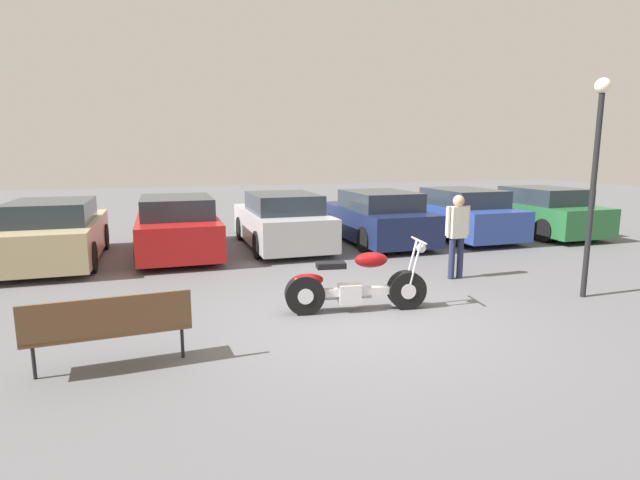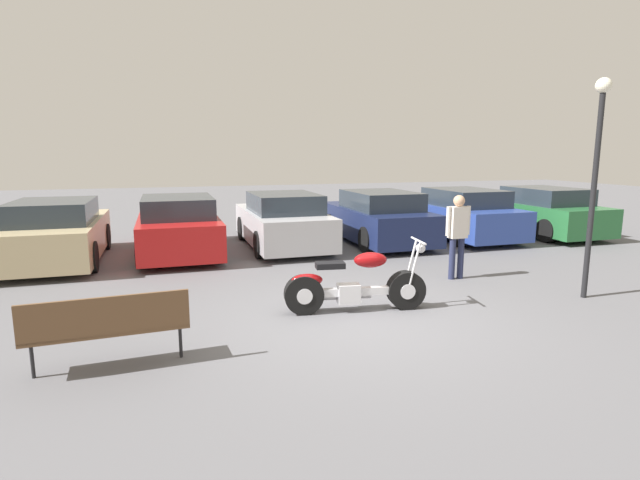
% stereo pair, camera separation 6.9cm
% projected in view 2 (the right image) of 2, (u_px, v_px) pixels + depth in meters
% --- Properties ---
extents(ground_plane, '(60.00, 60.00, 0.00)m').
position_uv_depth(ground_plane, '(359.00, 319.00, 7.44)').
color(ground_plane, slate).
extents(motorcycle, '(2.24, 0.77, 1.11)m').
position_uv_depth(motorcycle, '(354.00, 286.00, 7.73)').
color(motorcycle, black).
rests_on(motorcycle, ground_plane).
extents(parked_car_champagne, '(1.89, 4.24, 1.41)m').
position_uv_depth(parked_car_champagne, '(57.00, 233.00, 11.11)').
color(parked_car_champagne, '#C6B284').
rests_on(parked_car_champagne, ground_plane).
extents(parked_car_red, '(1.89, 4.24, 1.41)m').
position_uv_depth(parked_car_red, '(178.00, 227.00, 12.06)').
color(parked_car_red, red).
rests_on(parked_car_red, ground_plane).
extents(parked_car_silver, '(1.89, 4.24, 1.41)m').
position_uv_depth(parked_car_silver, '(283.00, 222.00, 12.97)').
color(parked_car_silver, '#BCBCC1').
rests_on(parked_car_silver, ground_plane).
extents(parked_car_navy, '(1.89, 4.24, 1.41)m').
position_uv_depth(parked_car_navy, '(377.00, 218.00, 13.61)').
color(parked_car_navy, '#19234C').
rests_on(parked_car_navy, ground_plane).
extents(parked_car_blue, '(1.89, 4.24, 1.41)m').
position_uv_depth(parked_car_blue, '(460.00, 215.00, 14.42)').
color(parked_car_blue, '#2D479E').
rests_on(parked_car_blue, ground_plane).
extents(parked_car_green, '(1.89, 4.24, 1.41)m').
position_uv_depth(parked_car_green, '(540.00, 212.00, 14.99)').
color(parked_car_green, '#286B38').
rests_on(parked_car_green, ground_plane).
extents(park_bench, '(1.80, 0.51, 0.89)m').
position_uv_depth(park_bench, '(108.00, 324.00, 5.60)').
color(park_bench, brown).
rests_on(park_bench, ground_plane).
extents(lamp_post, '(0.25, 0.25, 3.62)m').
position_uv_depth(lamp_post, '(597.00, 159.00, 8.13)').
color(lamp_post, black).
rests_on(lamp_post, ground_plane).
extents(person_standing, '(0.52, 0.22, 1.64)m').
position_uv_depth(person_standing, '(458.00, 230.00, 9.62)').
color(person_standing, '#232847').
rests_on(person_standing, ground_plane).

